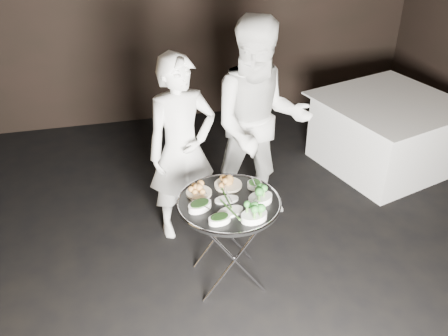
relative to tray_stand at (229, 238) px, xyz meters
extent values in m
cube|color=black|center=(0.13, -0.40, -0.44)|extent=(6.00, 7.00, 0.05)
cylinder|color=silver|center=(0.00, -0.19, -0.05)|extent=(0.50, 0.02, 0.73)
cylinder|color=silver|center=(0.00, -0.19, -0.05)|extent=(0.50, 0.02, 0.73)
cylinder|color=silver|center=(0.00, 0.19, -0.05)|extent=(0.50, 0.02, 0.73)
cylinder|color=silver|center=(0.00, 0.19, -0.05)|extent=(0.50, 0.02, 0.73)
cylinder|color=silver|center=(-0.21, 0.00, 0.29)|extent=(0.02, 0.42, 0.02)
cylinder|color=silver|center=(0.21, 0.00, 0.29)|extent=(0.02, 0.42, 0.02)
cylinder|color=black|center=(0.00, 0.00, 0.33)|extent=(0.74, 0.74, 0.03)
torus|color=silver|center=(0.00, 0.00, 0.34)|extent=(0.76, 0.76, 0.02)
cylinder|color=beige|center=(-0.19, 0.15, 0.35)|extent=(0.19, 0.19, 0.02)
cylinder|color=beige|center=(0.04, 0.20, 0.35)|extent=(0.21, 0.21, 0.02)
cylinder|color=silver|center=(0.23, 0.14, 0.36)|extent=(0.11, 0.11, 0.04)
cylinder|color=silver|center=(-0.18, 0.16, 0.39)|extent=(0.07, 0.17, 0.01)
cylinder|color=silver|center=(0.05, 0.21, 0.39)|extent=(0.11, 0.15, 0.01)
cylinder|color=silver|center=(0.23, 0.13, 0.39)|extent=(0.02, 0.18, 0.01)
cylinder|color=silver|center=(-0.22, -0.05, 0.39)|extent=(0.11, 0.15, 0.01)
cylinder|color=silver|center=(0.22, -0.05, 0.39)|extent=(0.15, 0.11, 0.01)
cylinder|color=silver|center=(0.00, 0.01, 0.39)|extent=(0.02, 0.18, 0.01)
imported|color=silver|center=(-0.22, 0.72, 0.41)|extent=(0.67, 0.51, 1.64)
imported|color=silver|center=(0.48, 0.82, 0.52)|extent=(0.98, 0.81, 1.86)
cube|color=white|center=(2.07, 1.34, -0.04)|extent=(1.18, 1.18, 0.74)
cube|color=white|center=(2.07, 1.34, 0.33)|extent=(1.32, 1.32, 0.02)
camera|label=1|loc=(-0.72, -2.87, 2.43)|focal=40.00mm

